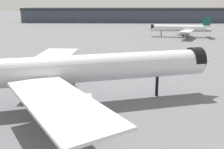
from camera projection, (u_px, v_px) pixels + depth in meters
The scene contains 5 objects.
ground at pixel (76, 102), 49.27m from camera, with size 900.00×900.00×0.00m, color slate.
airliner_near_gate at pixel (73, 70), 47.25m from camera, with size 54.54×48.82×14.66m.
airliner_far_taxiway at pixel (181, 28), 139.02m from camera, with size 35.58×32.44×10.22m.
terminal_building at pixel (165, 15), 242.01m from camera, with size 258.41×52.59×22.01m.
baggage_tug_wing at pixel (95, 59), 82.41m from camera, with size 2.99×3.58×1.85m.
Camera 1 is at (11.80, -45.00, 18.40)m, focal length 41.87 mm.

